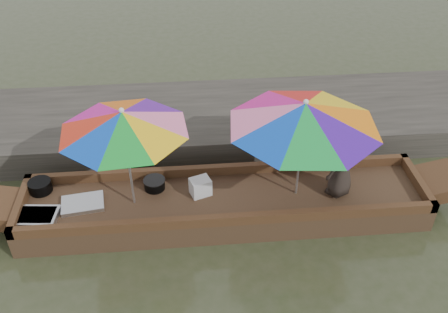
{
  "coord_description": "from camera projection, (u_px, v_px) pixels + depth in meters",
  "views": [
    {
      "loc": [
        -0.5,
        -5.4,
        5.07
      ],
      "look_at": [
        0.0,
        0.1,
        1.0
      ],
      "focal_mm": 40.0,
      "sensor_mm": 36.0,
      "label": 1
    }
  ],
  "objects": [
    {
      "name": "water",
      "position": [
        225.0,
        215.0,
        7.37
      ],
      "size": [
        80.0,
        80.0,
        0.0
      ],
      "primitive_type": "plane",
      "color": "#31391F",
      "rests_on": "ground"
    },
    {
      "name": "dock",
      "position": [
        214.0,
        121.0,
        8.99
      ],
      "size": [
        22.0,
        2.2,
        0.5
      ],
      "primitive_type": "cube",
      "color": "#2D2B26",
      "rests_on": "ground"
    },
    {
      "name": "boat_hull",
      "position": [
        225.0,
        206.0,
        7.27
      ],
      "size": [
        5.8,
        1.2,
        0.35
      ],
      "primitive_type": "cube",
      "color": "#3B291A",
      "rests_on": "water"
    },
    {
      "name": "cooking_pot",
      "position": [
        40.0,
        186.0,
        7.22
      ],
      "size": [
        0.33,
        0.33,
        0.17
      ],
      "primitive_type": "cylinder",
      "color": "black",
      "rests_on": "boat_hull"
    },
    {
      "name": "tray_crayfish",
      "position": [
        36.0,
        217.0,
        6.76
      ],
      "size": [
        0.62,
        0.46,
        0.09
      ],
      "primitive_type": "cube",
      "rotation": [
        0.0,
        0.0,
        -0.1
      ],
      "color": "silver",
      "rests_on": "boat_hull"
    },
    {
      "name": "tray_scallop",
      "position": [
        83.0,
        204.0,
        7.0
      ],
      "size": [
        0.63,
        0.48,
        0.06
      ],
      "primitive_type": "cube",
      "rotation": [
        0.0,
        0.0,
        0.14
      ],
      "color": "silver",
      "rests_on": "boat_hull"
    },
    {
      "name": "charcoal_grill",
      "position": [
        155.0,
        184.0,
        7.28
      ],
      "size": [
        0.3,
        0.3,
        0.14
      ],
      "primitive_type": "cylinder",
      "color": "black",
      "rests_on": "boat_hull"
    },
    {
      "name": "supply_bag",
      "position": [
        200.0,
        187.0,
        7.14
      ],
      "size": [
        0.34,
        0.3,
        0.26
      ],
      "primitive_type": "cube",
      "rotation": [
        0.0,
        0.0,
        0.34
      ],
      "color": "silver",
      "rests_on": "boat_hull"
    },
    {
      "name": "vendor",
      "position": [
        342.0,
        162.0,
        6.93
      ],
      "size": [
        0.62,
        0.62,
        1.09
      ],
      "primitive_type": "imported",
      "rotation": [
        0.0,
        0.0,
        3.91
      ],
      "color": "black",
      "rests_on": "boat_hull"
    },
    {
      "name": "umbrella_bow",
      "position": [
        128.0,
        159.0,
        6.61
      ],
      "size": [
        2.13,
        2.13,
        1.55
      ],
      "primitive_type": null,
      "rotation": [
        0.0,
        0.0,
        -0.3
      ],
      "color": "pink",
      "rests_on": "boat_hull"
    },
    {
      "name": "umbrella_stern",
      "position": [
        301.0,
        149.0,
        6.78
      ],
      "size": [
        2.58,
        2.58,
        1.55
      ],
      "primitive_type": null,
      "rotation": [
        0.0,
        0.0,
        0.3
      ],
      "color": "yellow",
      "rests_on": "boat_hull"
    }
  ]
}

